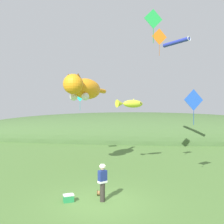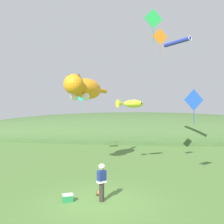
# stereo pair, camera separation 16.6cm
# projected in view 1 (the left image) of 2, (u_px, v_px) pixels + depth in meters

# --- Properties ---
(ground_plane) EXTENTS (120.00, 120.00, 0.00)m
(ground_plane) POSITION_uv_depth(u_px,v_px,m) (101.00, 202.00, 11.76)
(ground_plane) COLOR #517A38
(distant_hill_ridge) EXTENTS (63.46, 15.24, 8.66)m
(distant_hill_ridge) POSITION_uv_depth(u_px,v_px,m) (132.00, 139.00, 39.89)
(distant_hill_ridge) COLOR #426033
(distant_hill_ridge) RESTS_ON ground
(festival_attendant) EXTENTS (0.48, 0.48, 1.77)m
(festival_attendant) POSITION_uv_depth(u_px,v_px,m) (103.00, 181.00, 11.90)
(festival_attendant) COLOR #332D28
(festival_attendant) RESTS_ON ground
(kite_spool) EXTENTS (0.15, 0.27, 0.27)m
(kite_spool) POSITION_uv_depth(u_px,v_px,m) (99.00, 193.00, 12.74)
(kite_spool) COLOR olive
(kite_spool) RESTS_ON ground
(picnic_cooler) EXTENTS (0.59, 0.52, 0.36)m
(picnic_cooler) POSITION_uv_depth(u_px,v_px,m) (68.00, 198.00, 11.84)
(picnic_cooler) COLOR #268C4C
(picnic_cooler) RESTS_ON ground
(kite_giant_cat) EXTENTS (2.67, 6.46, 2.00)m
(kite_giant_cat) POSITION_uv_depth(u_px,v_px,m) (84.00, 89.00, 20.20)
(kite_giant_cat) COLOR orange
(kite_fish_windsock) EXTENTS (2.39, 1.92, 0.75)m
(kite_fish_windsock) POSITION_uv_depth(u_px,v_px,m) (130.00, 104.00, 20.50)
(kite_fish_windsock) COLOR yellow
(kite_tube_streamer) EXTENTS (2.29, 2.39, 0.44)m
(kite_tube_streamer) POSITION_uv_depth(u_px,v_px,m) (176.00, 42.00, 22.77)
(kite_tube_streamer) COLOR #2633A5
(kite_diamond_green) EXTENTS (1.16, 0.50, 2.15)m
(kite_diamond_green) POSITION_uv_depth(u_px,v_px,m) (153.00, 19.00, 15.63)
(kite_diamond_green) COLOR green
(kite_diamond_blue) EXTENTS (1.25, 0.52, 2.24)m
(kite_diamond_blue) POSITION_uv_depth(u_px,v_px,m) (194.00, 100.00, 15.51)
(kite_diamond_blue) COLOR blue
(kite_diamond_orange) EXTENTS (1.27, 0.55, 2.27)m
(kite_diamond_orange) POSITION_uv_depth(u_px,v_px,m) (159.00, 37.00, 20.66)
(kite_diamond_orange) COLOR orange
(kite_diamond_teal) EXTENTS (1.37, 0.42, 2.32)m
(kite_diamond_teal) POSITION_uv_depth(u_px,v_px,m) (80.00, 95.00, 25.18)
(kite_diamond_teal) COLOR #19BFBF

